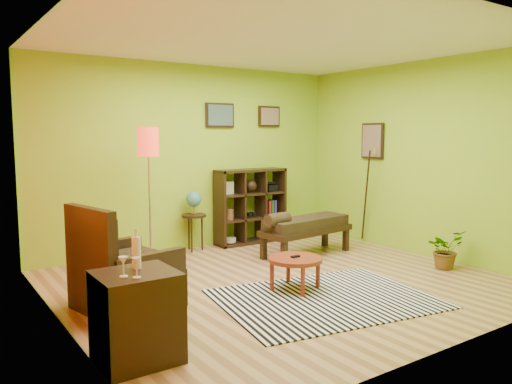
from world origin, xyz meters
TOP-DOWN VIEW (x-y plane):
  - ground at (0.00, 0.00)m, footprint 5.00×5.00m
  - room_shell at (-0.09, 0.01)m, footprint 5.04×4.54m
  - zebra_rug at (-0.01, -0.77)m, footprint 2.46×2.00m
  - coffee_table at (-0.07, -0.32)m, footprint 0.61×0.61m
  - armchair at (-1.89, 0.19)m, footprint 1.03×1.03m
  - side_cabinet at (-2.20, -1.03)m, footprint 0.60×0.54m
  - floor_lamp at (-1.08, 1.41)m, footprint 0.28×0.28m
  - globe_table at (-0.12, 2.03)m, footprint 0.37×0.37m
  - cube_shelf at (0.91, 2.03)m, footprint 1.20×0.35m
  - bench at (1.06, 0.87)m, footprint 1.52×0.68m
  - potted_plant at (2.13, -0.72)m, footprint 0.50×0.55m

SIDE VIEW (x-z plane):
  - ground at x=0.00m, z-range 0.00..0.00m
  - zebra_rug at x=-0.01m, z-range 0.00..0.01m
  - potted_plant at x=2.13m, z-range 0.00..0.40m
  - armchair at x=-1.89m, z-range -0.21..0.86m
  - coffee_table at x=-0.07m, z-range 0.13..0.52m
  - side_cabinet at x=-2.20m, z-range -0.15..0.87m
  - bench at x=1.06m, z-range 0.09..0.77m
  - cube_shelf at x=0.91m, z-range 0.00..1.20m
  - globe_table at x=-0.12m, z-range 0.23..1.14m
  - floor_lamp at x=-1.08m, z-range 0.57..2.41m
  - room_shell at x=-0.09m, z-range 0.39..3.21m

